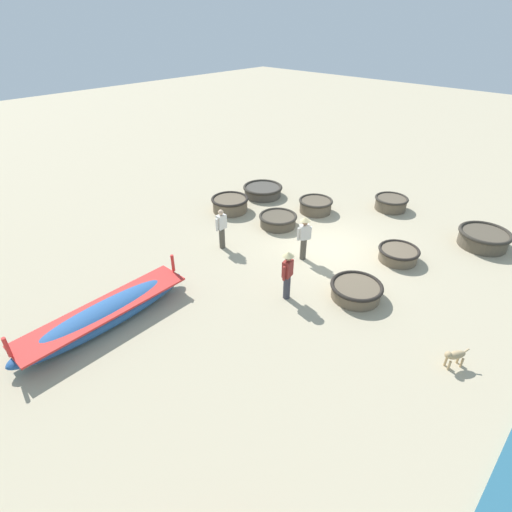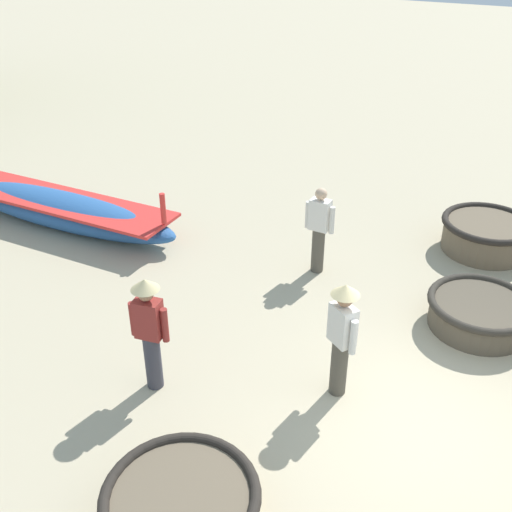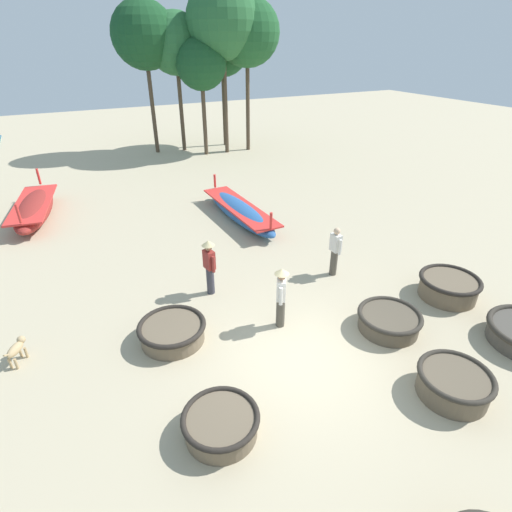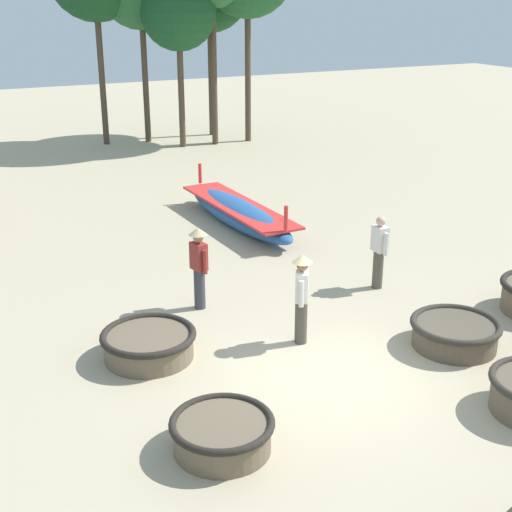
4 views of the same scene
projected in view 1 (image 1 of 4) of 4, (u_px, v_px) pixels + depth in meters
ground_plane at (327, 248)px, 15.16m from camera, size 80.00×80.00×0.00m
coracle_tilted at (356, 290)px, 12.42m from camera, size 1.64×1.64×0.49m
coracle_center at (391, 203)px, 17.93m from camera, size 1.47×1.47×0.57m
coracle_beside_post at (484, 238)px, 15.12m from camera, size 1.88×1.88×0.62m
coracle_far_left at (398, 254)px, 14.28m from camera, size 1.45×1.45×0.48m
coracle_front_left at (278, 220)px, 16.56m from camera, size 1.59×1.59×0.49m
coracle_weathered at (316, 205)px, 17.70m from camera, size 1.50×1.50×0.58m
coracle_far_right at (263, 190)px, 19.24m from camera, size 1.90×1.90×0.50m
coracle_nearest at (230, 204)px, 17.76m from camera, size 1.66×1.66×0.63m
long_boat_white_hull at (106, 314)px, 11.32m from camera, size 1.26×5.40×1.17m
fisherman_crouching at (304, 235)px, 13.99m from camera, size 0.37×0.46×1.67m
fisherman_with_hat at (222, 228)px, 14.73m from camera, size 0.22×0.53×1.57m
fisherman_by_coracle at (287, 272)px, 12.04m from camera, size 0.36×0.52×1.67m
dog at (455, 356)px, 9.92m from camera, size 0.45×0.61×0.55m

